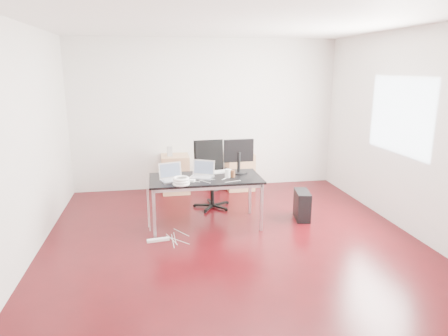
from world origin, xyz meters
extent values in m
plane|color=#330509|center=(0.00, 0.00, 0.00)|extent=(5.00, 5.00, 0.00)
plane|color=silver|center=(0.00, 0.00, 2.80)|extent=(5.00, 5.00, 0.00)
plane|color=silver|center=(0.00, 2.50, 1.40)|extent=(5.00, 0.00, 5.00)
plane|color=silver|center=(0.00, -2.50, 1.40)|extent=(5.00, 0.00, 5.00)
plane|color=silver|center=(-2.50, 0.00, 1.40)|extent=(0.00, 5.00, 5.00)
plane|color=silver|center=(2.50, 0.00, 1.40)|extent=(0.00, 5.00, 5.00)
plane|color=white|center=(2.48, 0.20, 1.60)|extent=(0.00, 1.50, 1.50)
cube|color=black|center=(-0.28, 0.51, 0.71)|extent=(1.60, 0.80, 0.03)
cube|color=silver|center=(-1.03, 0.16, 0.35)|extent=(0.04, 0.04, 0.70)
cube|color=silver|center=(-1.03, 0.86, 0.35)|extent=(0.04, 0.04, 0.70)
cube|color=silver|center=(0.47, 0.16, 0.35)|extent=(0.04, 0.04, 0.70)
cube|color=silver|center=(0.47, 0.86, 0.35)|extent=(0.04, 0.04, 0.70)
cylinder|color=black|center=(-0.07, 1.25, 0.23)|extent=(0.06, 0.06, 0.47)
cube|color=black|center=(-0.07, 1.25, 0.50)|extent=(0.52, 0.50, 0.06)
cube|color=black|center=(-0.09, 1.47, 0.81)|extent=(0.47, 0.14, 0.55)
cube|color=tan|center=(-0.62, 2.23, 0.35)|extent=(0.50, 0.50, 0.70)
cube|color=tan|center=(0.60, 2.23, 0.35)|extent=(0.50, 0.50, 0.70)
cube|color=black|center=(1.21, 0.51, 0.22)|extent=(0.28, 0.48, 0.44)
cylinder|color=black|center=(0.10, 2.25, 0.14)|extent=(0.29, 0.29, 0.28)
cube|color=white|center=(-0.99, 0.05, 0.02)|extent=(0.31, 0.10, 0.04)
cube|color=silver|center=(-0.75, 0.42, 0.74)|extent=(0.38, 0.31, 0.01)
cube|color=silver|center=(-0.78, 0.53, 0.85)|extent=(0.33, 0.13, 0.22)
cube|color=#475166|center=(-0.78, 0.53, 0.85)|extent=(0.29, 0.11, 0.18)
cube|color=silver|center=(-0.34, 0.51, 0.74)|extent=(0.40, 0.35, 0.01)
cube|color=silver|center=(-0.29, 0.61, 0.85)|extent=(0.32, 0.18, 0.22)
cube|color=#475166|center=(-0.29, 0.61, 0.85)|extent=(0.28, 0.16, 0.18)
cylinder|color=black|center=(0.25, 0.68, 0.74)|extent=(0.26, 0.26, 0.02)
cylinder|color=black|center=(0.25, 0.68, 0.90)|extent=(0.05, 0.05, 0.30)
cube|color=black|center=(0.25, 0.70, 1.07)|extent=(0.45, 0.07, 0.34)
cube|color=#475166|center=(0.25, 0.73, 1.07)|extent=(0.40, 0.02, 0.29)
cube|color=white|center=(-0.04, 0.76, 0.74)|extent=(0.46, 0.23, 0.02)
cylinder|color=white|center=(0.04, 0.47, 0.79)|extent=(0.10, 0.10, 0.12)
cylinder|color=#54311D|center=(0.11, 0.47, 0.78)|extent=(0.09, 0.09, 0.10)
torus|color=white|center=(-0.65, 0.20, 0.75)|extent=(0.24, 0.24, 0.04)
torus|color=white|center=(-0.65, 0.20, 0.78)|extent=(0.23, 0.23, 0.04)
torus|color=white|center=(-0.65, 0.20, 0.82)|extent=(0.22, 0.22, 0.04)
cube|color=white|center=(-0.49, 0.33, 0.74)|extent=(0.09, 0.09, 0.03)
cube|color=#9E9E9E|center=(-0.72, 2.19, 0.79)|extent=(0.10, 0.09, 0.18)
cube|color=black|center=(0.63, 2.15, 0.74)|extent=(0.34, 0.30, 0.09)
camera|label=1|loc=(-0.98, -5.00, 2.27)|focal=32.00mm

